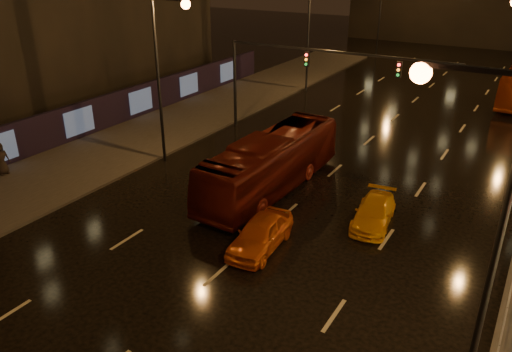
# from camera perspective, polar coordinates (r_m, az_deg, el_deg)

# --- Properties ---
(ground) EXTENTS (140.00, 140.00, 0.00)m
(ground) POSITION_cam_1_polar(r_m,az_deg,el_deg) (33.28, 11.66, 2.99)
(ground) COLOR black
(ground) RESTS_ON ground
(sidewalk_left) EXTENTS (7.00, 70.00, 0.15)m
(sidewalk_left) POSITION_cam_1_polar(r_m,az_deg,el_deg) (35.84, -12.01, 4.63)
(sidewalk_left) COLOR #38332D
(sidewalk_left) RESTS_ON ground
(hoarding_left) EXTENTS (0.30, 46.00, 2.50)m
(hoarding_left) POSITION_cam_1_polar(r_m,az_deg,el_deg) (36.15, -19.74, 5.86)
(hoarding_left) COLOR black
(hoarding_left) RESTS_ON ground
(traffic_signal) EXTENTS (15.31, 0.32, 6.20)m
(traffic_signal) POSITION_cam_1_polar(r_m,az_deg,el_deg) (33.82, 4.12, 12.15)
(traffic_signal) COLOR black
(traffic_signal) RESTS_ON ground
(streetlight_right) EXTENTS (2.64, 0.50, 10.00)m
(streetlight_right) POSITION_cam_1_polar(r_m,az_deg,el_deg) (12.74, 23.68, -2.81)
(streetlight_right) COLOR black
(streetlight_right) RESTS_ON ground
(bus_red) EXTENTS (2.86, 11.08, 3.07)m
(bus_red) POSITION_cam_1_polar(r_m,az_deg,el_deg) (26.58, 1.76, 1.54)
(bus_red) COLOR #53120B
(bus_red) RESTS_ON ground
(taxi_near) EXTENTS (1.98, 4.25, 1.41)m
(taxi_near) POSITION_cam_1_polar(r_m,az_deg,el_deg) (21.60, 0.52, -6.62)
(taxi_near) COLOR #DC5814
(taxi_near) RESTS_ON ground
(taxi_far) EXTENTS (2.16, 4.19, 1.16)m
(taxi_far) POSITION_cam_1_polar(r_m,az_deg,el_deg) (24.16, 13.32, -4.10)
(taxi_far) COLOR orange
(taxi_far) RESTS_ON ground
(pedestrian_c) EXTENTS (0.72, 1.00, 1.89)m
(pedestrian_c) POSITION_cam_1_polar(r_m,az_deg,el_deg) (31.75, -27.16, 1.79)
(pedestrian_c) COLOR black
(pedestrian_c) RESTS_ON sidewalk_left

